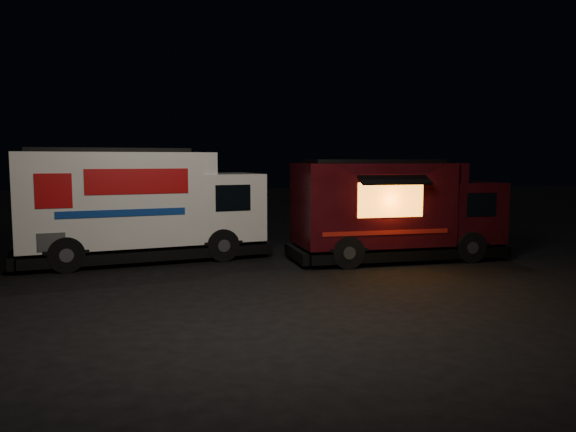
# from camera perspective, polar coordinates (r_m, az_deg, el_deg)

# --- Properties ---
(ground) EXTENTS (80.00, 80.00, 0.00)m
(ground) POSITION_cam_1_polar(r_m,az_deg,el_deg) (12.44, -3.75, -6.76)
(ground) COLOR black
(ground) RESTS_ON ground
(white_truck) EXTENTS (6.92, 3.73, 2.98)m
(white_truck) POSITION_cam_1_polar(r_m,az_deg,el_deg) (15.47, -14.43, 1.12)
(white_truck) COLOR silver
(white_truck) RESTS_ON ground
(red_truck) EXTENTS (5.95, 2.58, 2.70)m
(red_truck) POSITION_cam_1_polar(r_m,az_deg,el_deg) (15.40, 11.05, 0.64)
(red_truck) COLOR #370A10
(red_truck) RESTS_ON ground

